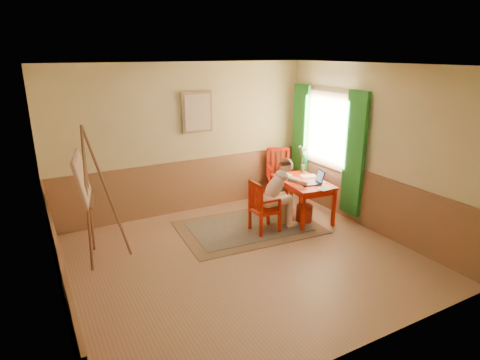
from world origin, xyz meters
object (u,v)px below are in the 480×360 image
laptop (313,181)px  chair_left (263,207)px  chair_back (279,175)px  easel (85,183)px  table (303,185)px  figure (278,191)px

laptop → chair_left: bearing=178.5°
chair_back → easel: bearing=-168.1°
table → chair_left: bearing=-168.3°
table → chair_back: 1.00m
chair_back → easel: 3.98m
chair_back → figure: (-0.81, -1.18, 0.15)m
table → figure: size_ratio=1.02×
table → figure: figure is taller
chair_back → figure: bearing=-124.5°
table → chair_back: (0.14, 0.99, -0.09)m
chair_back → laptop: size_ratio=2.43×
easel → figure: bearing=-6.9°
chair_back → easel: easel is taller
chair_back → easel: size_ratio=0.53×
laptop → figure: bearing=176.5°
table → chair_back: bearing=81.9°
chair_left → laptop: laptop is taller
figure → laptop: figure is taller
table → easel: (-3.70, 0.18, 0.57)m
easel → chair_left: bearing=-8.0°
table → chair_back: chair_back is taller
table → easel: size_ratio=0.62×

